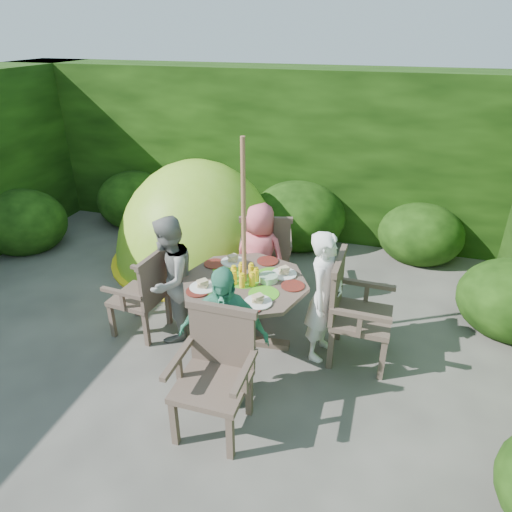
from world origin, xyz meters
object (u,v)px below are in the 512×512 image
(child_right, at_px, (324,296))
(child_left, at_px, (170,280))
(garden_chair_back, at_px, (266,252))
(dome_tent, at_px, (199,258))
(patio_table, at_px, (245,292))
(parasol_pole, at_px, (244,251))
(garden_chair_right, at_px, (353,309))
(garden_chair_front, at_px, (216,370))
(child_back, at_px, (260,256))
(child_front, at_px, (224,336))
(garden_chair_left, at_px, (144,293))

(child_right, bearing_deg, child_left, 107.07)
(garden_chair_back, relative_size, dome_tent, 0.36)
(patio_table, bearing_deg, child_right, 4.95)
(patio_table, relative_size, parasol_pole, 0.65)
(garden_chair_right, height_order, dome_tent, dome_tent)
(garden_chair_right, xyz_separation_m, child_right, (-0.28, -0.04, 0.12))
(garden_chair_right, xyz_separation_m, garden_chair_front, (-0.98, -1.19, -0.02))
(child_left, bearing_deg, child_right, 93.92)
(patio_table, distance_m, child_back, 0.80)
(garden_chair_back, bearing_deg, garden_chair_front, 80.54)
(child_left, relative_size, dome_tent, 0.48)
(child_right, height_order, child_left, child_left)
(patio_table, distance_m, garden_chair_right, 1.08)
(garden_chair_front, distance_m, child_front, 0.31)
(parasol_pole, relative_size, dome_tent, 0.77)
(garden_chair_front, xyz_separation_m, child_front, (-0.03, 0.29, 0.12))
(patio_table, distance_m, child_left, 0.81)
(garden_chair_right, bearing_deg, garden_chair_front, 142.30)
(patio_table, height_order, dome_tent, dome_tent)
(child_right, height_order, dome_tent, dome_tent)
(patio_table, height_order, child_back, child_back)
(garden_chair_left, height_order, child_right, child_right)
(dome_tent, bearing_deg, garden_chair_front, -67.79)
(parasol_pole, xyz_separation_m, child_front, (0.07, -0.80, -0.43))
(garden_chair_front, distance_m, child_right, 1.35)
(patio_table, bearing_deg, child_back, 95.34)
(parasol_pole, distance_m, garden_chair_right, 1.21)
(parasol_pole, distance_m, dome_tent, 2.39)
(child_front, bearing_deg, garden_chair_left, 140.97)
(child_front, bearing_deg, patio_table, 86.23)
(child_left, bearing_deg, garden_chair_back, 147.10)
(garden_chair_front, relative_size, child_front, 0.76)
(child_right, relative_size, child_front, 1.02)
(child_right, bearing_deg, parasol_pole, 107.07)
(garden_chair_left, xyz_separation_m, garden_chair_front, (1.20, -0.97, 0.05))
(garden_chair_left, xyz_separation_m, child_right, (1.89, 0.18, 0.18))
(dome_tent, bearing_deg, garden_chair_right, -38.20)
(garden_chair_right, height_order, child_right, child_right)
(patio_table, bearing_deg, garden_chair_right, 5.55)
(parasol_pole, bearing_deg, patio_table, 17.83)
(child_left, bearing_deg, dome_tent, -166.50)
(garden_chair_right, height_order, child_front, child_front)
(garden_chair_right, xyz_separation_m, child_front, (-1.01, -0.90, 0.10))
(child_right, height_order, child_back, child_right)
(patio_table, height_order, parasol_pole, parasol_pole)
(patio_table, distance_m, garden_chair_back, 1.09)
(garden_chair_front, bearing_deg, patio_table, 95.66)
(garden_chair_left, height_order, child_front, child_front)
(garden_chair_back, bearing_deg, garden_chair_left, 35.46)
(garden_chair_front, xyz_separation_m, child_back, (-0.17, 1.88, 0.09))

